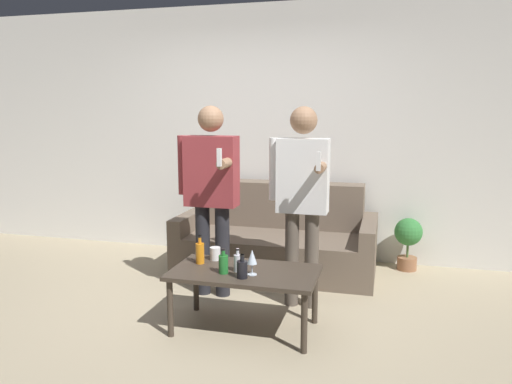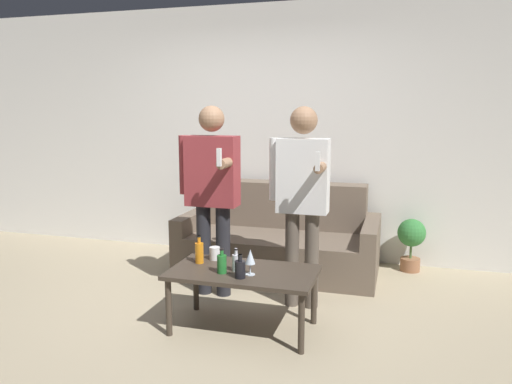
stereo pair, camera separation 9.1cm
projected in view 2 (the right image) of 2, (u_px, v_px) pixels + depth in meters
The scene contains 13 objects.
ground_plane at pixel (197, 322), 3.79m from camera, with size 16.00×16.00×0.00m, color tan.
wall_back at pixel (265, 133), 5.42m from camera, with size 8.00×0.06×2.70m.
couch at pixel (280, 240), 5.02m from camera, with size 1.93×0.95×0.85m.
coffee_table at pixel (243, 277), 3.61m from camera, with size 1.06×0.59×0.45m.
bottle_orange at pixel (240, 269), 3.43m from camera, with size 0.07×0.07×0.17m.
bottle_green at pixel (236, 262), 3.57m from camera, with size 0.06×0.06×0.17m.
bottle_dark at pixel (222, 263), 3.53m from camera, with size 0.07×0.07×0.18m.
bottle_yellow at pixel (199, 252), 3.76m from camera, with size 0.06×0.06×0.21m.
wine_glass_near at pixel (250, 257), 3.48m from camera, with size 0.07×0.07×0.18m.
cup_on_table at pixel (215, 253), 3.85m from camera, with size 0.08×0.08×0.10m.
person_standing_left at pixel (212, 186), 4.22m from camera, with size 0.52×0.43×1.63m.
person_standing_right at pixel (302, 191), 3.95m from camera, with size 0.48×0.42×1.62m.
potted_plant at pixel (411, 239), 4.95m from camera, with size 0.28×0.28×0.53m.
Camera 2 is at (1.44, -3.31, 1.60)m, focal length 35.00 mm.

